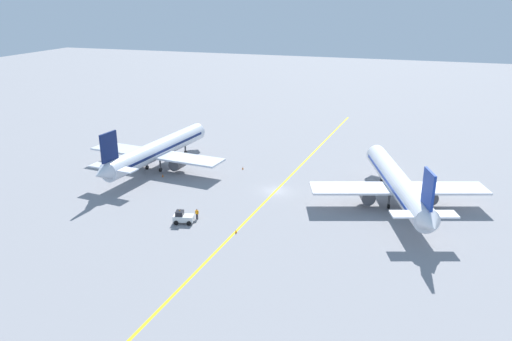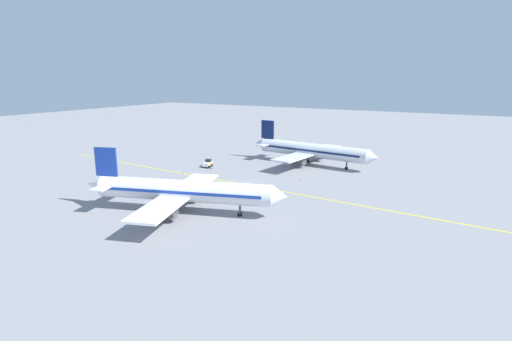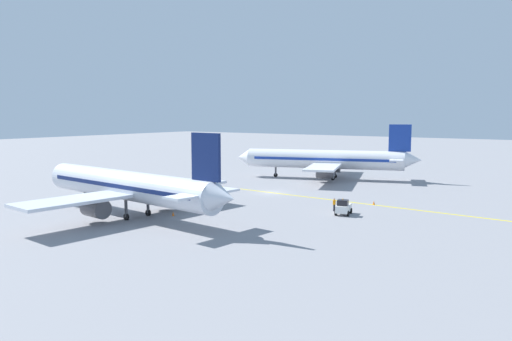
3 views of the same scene
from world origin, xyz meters
TOP-DOWN VIEW (x-y plane):
  - ground_plane at (0.00, 0.00)m, footprint 400.00×400.00m
  - apron_yellow_centreline at (0.00, 0.00)m, footprint 7.89×119.79m
  - airplane_at_gate at (-25.45, 4.51)m, footprint 28.39×35.54m
  - airplane_adjacent_stand at (20.31, 0.48)m, footprint 28.21×34.62m
  - baggage_tug_white at (-9.60, -16.76)m, footprint 3.26×2.31m
  - ground_crew_worker at (-8.18, -14.83)m, footprint 0.58×0.24m
  - traffic_cone_near_nose at (-9.35, 9.09)m, footprint 0.32×0.32m
  - traffic_cone_mid_apron at (-22.22, 0.30)m, footprint 0.32×0.32m
  - traffic_cone_by_wingtip at (-0.88, -17.39)m, footprint 0.32×0.32m

SIDE VIEW (x-z plane):
  - ground_plane at x=0.00m, z-range 0.00..0.00m
  - apron_yellow_centreline at x=0.00m, z-range 0.00..0.01m
  - traffic_cone_near_nose at x=-9.35m, z-range 0.00..0.55m
  - traffic_cone_mid_apron at x=-22.22m, z-range 0.00..0.55m
  - traffic_cone_by_wingtip at x=-0.88m, z-range 0.00..0.55m
  - baggage_tug_white at x=-9.60m, z-range -0.15..1.96m
  - ground_crew_worker at x=-8.18m, z-range 0.07..1.75m
  - airplane_at_gate at x=-25.45m, z-range -1.59..9.01m
  - airplane_adjacent_stand at x=20.31m, z-range -1.59..9.01m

